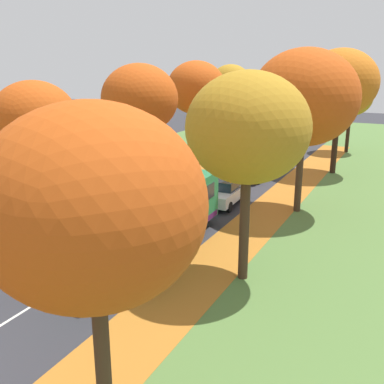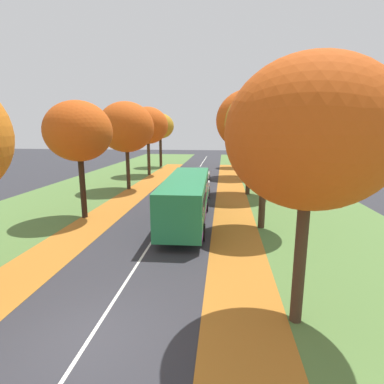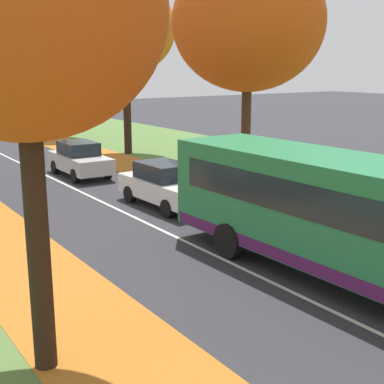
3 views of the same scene
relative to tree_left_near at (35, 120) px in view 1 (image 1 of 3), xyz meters
name	(u,v)px [view 1 (image 1 of 3)]	position (x,y,z in m)	size (l,w,h in m)	color
grass_verge_left	(90,184)	(-3.45, 8.21, -5.87)	(12.00, 90.00, 0.01)	#517538
leaf_litter_left	(87,217)	(1.15, 2.21, -5.86)	(2.80, 60.00, 0.00)	#B26B23
grass_verge_right	(348,222)	(14.95, 8.21, -5.87)	(12.00, 90.00, 0.01)	#517538
leaf_litter_right	(234,244)	(10.35, 2.21, -5.86)	(2.80, 60.00, 0.00)	#B26B23
road_centre_line	(202,200)	(5.75, 8.21, -5.87)	(0.12, 80.00, 0.01)	silver
tree_left_near	(35,120)	(0.00, 0.00, 0.00)	(4.41, 4.41, 7.88)	black
tree_left_mid	(140,99)	(-0.06, 10.06, 0.34)	(5.46, 5.46, 8.68)	#382619
tree_left_far	(196,88)	(-0.37, 19.84, 0.60)	(5.27, 5.27, 8.86)	#422D1E
tree_left_distant	(230,84)	(-0.63, 28.74, 0.58)	(4.39, 4.39, 8.48)	#382619
tree_right_nearest	(93,207)	(11.98, -10.30, 0.03)	(4.82, 4.82, 8.10)	#422D1E
tree_right_near	(248,129)	(11.98, -0.93, 0.43)	(4.83, 4.83, 8.51)	#422D1E
tree_right_mid	(304,98)	(11.87, 8.83, 0.91)	(6.15, 6.15, 9.57)	#422D1E
tree_right_far	(340,83)	(12.08, 19.84, 1.29)	(5.77, 5.77, 9.79)	black
tree_right_distant	(351,97)	(11.77, 29.35, -0.45)	(4.09, 4.09, 7.30)	black
bus	(152,219)	(7.22, -0.40, -4.17)	(2.85, 10.46, 2.98)	#237A47
car_white_lead	(225,192)	(7.43, 8.10, -5.06)	(1.88, 4.25, 1.62)	silver
car_silver_following	(255,168)	(7.05, 15.13, -5.06)	(1.85, 4.23, 1.62)	#B7BABF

